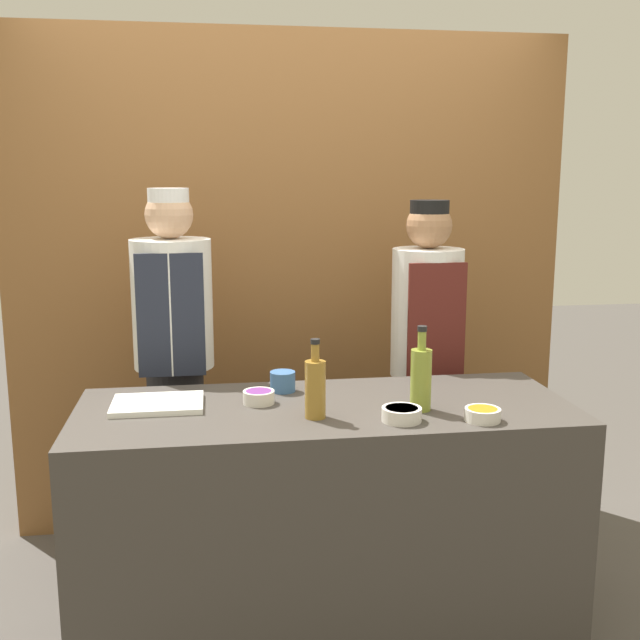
# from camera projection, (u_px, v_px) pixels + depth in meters

# --- Properties ---
(cabinet_wall) EXTENTS (2.69, 0.18, 2.40)m
(cabinet_wall) POSITION_uv_depth(u_px,v_px,m) (290.00, 285.00, 3.70)
(cabinet_wall) COLOR brown
(cabinet_wall) RESTS_ON ground_plane
(counter) EXTENTS (1.74, 0.68, 0.94)m
(counter) POSITION_uv_depth(u_px,v_px,m) (325.00, 530.00, 2.71)
(counter) COLOR #3D3833
(counter) RESTS_ON ground_plane
(sauce_bowl_purple) EXTENTS (0.11, 0.11, 0.05)m
(sauce_bowl_purple) POSITION_uv_depth(u_px,v_px,m) (259.00, 396.00, 2.64)
(sauce_bowl_purple) COLOR silver
(sauce_bowl_purple) RESTS_ON counter
(sauce_bowl_orange) EXTENTS (0.12, 0.12, 0.04)m
(sauce_bowl_orange) POSITION_uv_depth(u_px,v_px,m) (483.00, 414.00, 2.45)
(sauce_bowl_orange) COLOR silver
(sauce_bowl_orange) RESTS_ON counter
(sauce_bowl_white) EXTENTS (0.13, 0.13, 0.05)m
(sauce_bowl_white) POSITION_uv_depth(u_px,v_px,m) (402.00, 413.00, 2.45)
(sauce_bowl_white) COLOR silver
(sauce_bowl_white) RESTS_ON counter
(cutting_board) EXTENTS (0.31, 0.23, 0.02)m
(cutting_board) POSITION_uv_depth(u_px,v_px,m) (158.00, 404.00, 2.60)
(cutting_board) COLOR white
(cutting_board) RESTS_ON counter
(bottle_oil) EXTENTS (0.07, 0.07, 0.29)m
(bottle_oil) POSITION_uv_depth(u_px,v_px,m) (421.00, 377.00, 2.55)
(bottle_oil) COLOR olive
(bottle_oil) RESTS_ON counter
(bottle_vinegar) EXTENTS (0.07, 0.07, 0.27)m
(bottle_vinegar) POSITION_uv_depth(u_px,v_px,m) (315.00, 387.00, 2.47)
(bottle_vinegar) COLOR olive
(bottle_vinegar) RESTS_ON counter
(cup_blue) EXTENTS (0.09, 0.09, 0.08)m
(cup_blue) POSITION_uv_depth(u_px,v_px,m) (283.00, 381.00, 2.79)
(cup_blue) COLOR #386093
(cup_blue) RESTS_ON counter
(chef_left) EXTENTS (0.33, 0.33, 1.68)m
(chef_left) POSITION_uv_depth(u_px,v_px,m) (175.00, 371.00, 3.16)
(chef_left) COLOR #28282D
(chef_left) RESTS_ON ground_plane
(chef_right) EXTENTS (0.31, 0.31, 1.63)m
(chef_right) POSITION_uv_depth(u_px,v_px,m) (425.00, 367.00, 3.33)
(chef_right) COLOR #28282D
(chef_right) RESTS_ON ground_plane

